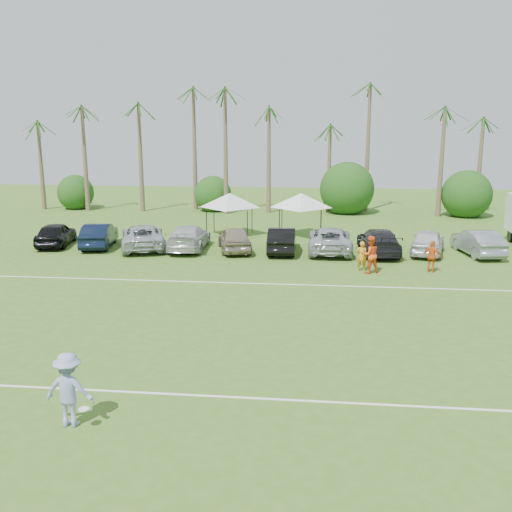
# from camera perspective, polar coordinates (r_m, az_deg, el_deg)

# --- Properties ---
(ground) EXTENTS (120.00, 120.00, 0.00)m
(ground) POSITION_cam_1_polar(r_m,az_deg,el_deg) (15.04, -8.21, -17.00)
(ground) COLOR #3F671F
(ground) RESTS_ON ground
(field_lines) EXTENTS (80.00, 12.10, 0.01)m
(field_lines) POSITION_cam_1_polar(r_m,az_deg,el_deg) (22.18, -3.11, -6.83)
(field_lines) COLOR white
(field_lines) RESTS_ON ground
(palm_tree_0) EXTENTS (2.40, 2.40, 8.90)m
(palm_tree_0) POSITION_cam_1_polar(r_m,az_deg,el_deg) (56.65, -20.98, 11.96)
(palm_tree_0) COLOR brown
(palm_tree_0) RESTS_ON ground
(palm_tree_1) EXTENTS (2.40, 2.40, 9.90)m
(palm_tree_1) POSITION_cam_1_polar(r_m,az_deg,el_deg) (54.60, -16.25, 13.20)
(palm_tree_1) COLOR brown
(palm_tree_1) RESTS_ON ground
(palm_tree_2) EXTENTS (2.40, 2.40, 10.90)m
(palm_tree_2) POSITION_cam_1_polar(r_m,az_deg,el_deg) (52.95, -11.13, 14.42)
(palm_tree_2) COLOR brown
(palm_tree_2) RESTS_ON ground
(palm_tree_3) EXTENTS (2.40, 2.40, 11.90)m
(palm_tree_3) POSITION_cam_1_polar(r_m,az_deg,el_deg) (51.96, -6.79, 15.54)
(palm_tree_3) COLOR brown
(palm_tree_3) RESTS_ON ground
(palm_tree_4) EXTENTS (2.40, 2.40, 8.90)m
(palm_tree_4) POSITION_cam_1_polar(r_m,az_deg,el_deg) (51.16, -2.23, 12.77)
(palm_tree_4) COLOR brown
(palm_tree_4) RESTS_ON ground
(palm_tree_5) EXTENTS (2.40, 2.40, 9.90)m
(palm_tree_5) POSITION_cam_1_polar(r_m,az_deg,el_deg) (50.74, 2.36, 13.76)
(palm_tree_5) COLOR brown
(palm_tree_5) RESTS_ON ground
(palm_tree_6) EXTENTS (2.40, 2.40, 10.90)m
(palm_tree_6) POSITION_cam_1_polar(r_m,az_deg,el_deg) (50.66, 7.04, 14.65)
(palm_tree_6) COLOR brown
(palm_tree_6) RESTS_ON ground
(palm_tree_7) EXTENTS (2.40, 2.40, 11.90)m
(palm_tree_7) POSITION_cam_1_polar(r_m,az_deg,el_deg) (50.89, 11.74, 15.44)
(palm_tree_7) COLOR brown
(palm_tree_7) RESTS_ON ground
(palm_tree_8) EXTENTS (2.40, 2.40, 8.90)m
(palm_tree_8) POSITION_cam_1_polar(r_m,az_deg,el_deg) (51.52, 17.28, 12.22)
(palm_tree_8) COLOR brown
(palm_tree_8) RESTS_ON ground
(palm_tree_9) EXTENTS (2.40, 2.40, 9.90)m
(palm_tree_9) POSITION_cam_1_polar(r_m,az_deg,el_deg) (52.68, 22.82, 12.77)
(palm_tree_9) COLOR brown
(palm_tree_9) RESTS_ON ground
(bush_tree_0) EXTENTS (4.00, 4.00, 4.00)m
(bush_tree_0) POSITION_cam_1_polar(r_m,az_deg,el_deg) (56.56, -17.34, 6.44)
(bush_tree_0) COLOR brown
(bush_tree_0) RESTS_ON ground
(bush_tree_1) EXTENTS (4.00, 4.00, 4.00)m
(bush_tree_1) POSITION_cam_1_polar(r_m,az_deg,el_deg) (52.77, -4.19, 6.56)
(bush_tree_1) COLOR brown
(bush_tree_1) RESTS_ON ground
(bush_tree_2) EXTENTS (4.00, 4.00, 4.00)m
(bush_tree_2) POSITION_cam_1_polar(r_m,az_deg,el_deg) (51.99, 9.02, 6.35)
(bush_tree_2) COLOR brown
(bush_tree_2) RESTS_ON ground
(bush_tree_3) EXTENTS (4.00, 4.00, 4.00)m
(bush_tree_3) POSITION_cam_1_polar(r_m,az_deg,el_deg) (53.43, 19.85, 5.92)
(bush_tree_3) COLOR brown
(bush_tree_3) RESTS_ON ground
(sideline_player_a) EXTENTS (0.61, 0.43, 1.58)m
(sideline_player_a) POSITION_cam_1_polar(r_m,az_deg,el_deg) (30.63, 10.52, -0.00)
(sideline_player_a) COLOR orange
(sideline_player_a) RESTS_ON ground
(sideline_player_b) EXTENTS (1.16, 1.04, 1.97)m
(sideline_player_b) POSITION_cam_1_polar(r_m,az_deg,el_deg) (30.17, 11.33, 0.15)
(sideline_player_b) COLOR #F4531B
(sideline_player_b) RESTS_ON ground
(sideline_player_c) EXTENTS (1.06, 0.77, 1.67)m
(sideline_player_c) POSITION_cam_1_polar(r_m,az_deg,el_deg) (31.14, 17.20, -0.07)
(sideline_player_c) COLOR orange
(sideline_player_c) RESTS_ON ground
(canopy_tent_left) EXTENTS (4.30, 4.30, 3.49)m
(canopy_tent_left) POSITION_cam_1_polar(r_m,az_deg,el_deg) (39.78, -2.65, 6.30)
(canopy_tent_left) COLOR black
(canopy_tent_left) RESTS_ON ground
(canopy_tent_right) EXTENTS (4.33, 4.33, 3.51)m
(canopy_tent_right) POSITION_cam_1_polar(r_m,az_deg,el_deg) (39.66, 4.54, 6.28)
(canopy_tent_right) COLOR black
(canopy_tent_right) RESTS_ON ground
(frisbee_player) EXTENTS (1.29, 0.77, 1.94)m
(frisbee_player) POSITION_cam_1_polar(r_m,az_deg,el_deg) (15.48, -18.20, -12.58)
(frisbee_player) COLOR #8C95C7
(frisbee_player) RESTS_ON ground
(parked_car_0) EXTENTS (2.52, 4.72, 1.53)m
(parked_car_0) POSITION_cam_1_polar(r_m,az_deg,el_deg) (38.72, -19.39, 2.09)
(parked_car_0) COLOR black
(parked_car_0) RESTS_ON ground
(parked_car_1) EXTENTS (2.37, 4.84, 1.53)m
(parked_car_1) POSITION_cam_1_polar(r_m,az_deg,el_deg) (37.48, -15.43, 2.02)
(parked_car_1) COLOR black
(parked_car_1) RESTS_ON ground
(parked_car_2) EXTENTS (4.10, 6.01, 1.53)m
(parked_car_2) POSITION_cam_1_polar(r_m,az_deg,el_deg) (36.34, -11.26, 1.91)
(parked_car_2) COLOR #A9AEB6
(parked_car_2) RESTS_ON ground
(parked_car_3) EXTENTS (2.33, 5.34, 1.53)m
(parked_car_3) POSITION_cam_1_polar(r_m,az_deg,el_deg) (35.71, -6.74, 1.88)
(parked_car_3) COLOR silver
(parked_car_3) RESTS_ON ground
(parked_car_4) EXTENTS (2.83, 4.78, 1.53)m
(parked_car_4) POSITION_cam_1_polar(r_m,az_deg,el_deg) (34.99, -2.16, 1.74)
(parked_car_4) COLOR gray
(parked_car_4) RESTS_ON ground
(parked_car_5) EXTENTS (1.75, 4.68, 1.53)m
(parked_car_5) POSITION_cam_1_polar(r_m,az_deg,el_deg) (34.69, 2.60, 1.64)
(parked_car_5) COLOR black
(parked_car_5) RESTS_ON ground
(parked_car_6) EXTENTS (2.55, 5.50, 1.53)m
(parked_car_6) POSITION_cam_1_polar(r_m,az_deg,el_deg) (34.96, 7.40, 1.63)
(parked_car_6) COLOR #ADB1B6
(parked_car_6) RESTS_ON ground
(parked_car_7) EXTENTS (2.41, 5.37, 1.53)m
(parked_car_7) POSITION_cam_1_polar(r_m,az_deg,el_deg) (34.97, 12.18, 1.45)
(parked_car_7) COLOR black
(parked_car_7) RESTS_ON ground
(parked_car_8) EXTENTS (2.83, 4.78, 1.53)m
(parked_car_8) POSITION_cam_1_polar(r_m,az_deg,el_deg) (35.62, 16.80, 1.39)
(parked_car_8) COLOR silver
(parked_car_8) RESTS_ON ground
(parked_car_9) EXTENTS (2.31, 4.83, 1.53)m
(parked_car_9) POSITION_cam_1_polar(r_m,az_deg,el_deg) (36.35, 21.28, 1.29)
(parked_car_9) COLOR gray
(parked_car_9) RESTS_ON ground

